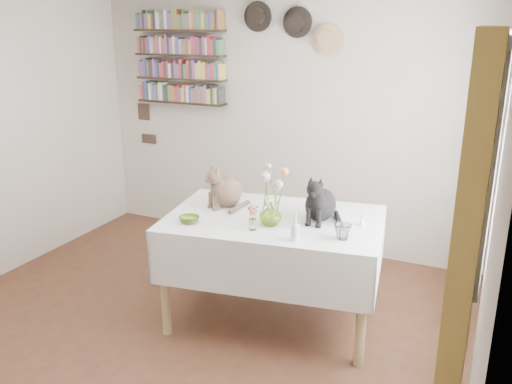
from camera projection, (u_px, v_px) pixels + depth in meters
The scene contains 16 objects.
room at pixel (147, 182), 3.40m from camera, with size 4.08×4.58×2.58m.
window at pixel (494, 164), 3.26m from camera, with size 0.12×1.52×1.32m.
curtain at pixel (465, 257), 2.57m from camera, with size 0.12×0.38×2.10m, color brown.
dining_table at pixel (274, 243), 4.04m from camera, with size 1.70×1.23×0.84m.
tabby_cat at pixel (228, 184), 4.18m from camera, with size 0.23×0.29×0.34m, color #7C6146, non-canonical shape.
black_cat at pixel (321, 196), 3.87m from camera, with size 0.24×0.30×0.36m, color black, non-canonical shape.
flower_vase at pixel (271, 214), 3.81m from camera, with size 0.16×0.16×0.17m, color #ADCF51.
green_bowl at pixel (189, 220), 3.87m from camera, with size 0.15×0.15×0.05m, color #ADCF51.
drinking_glass at pixel (343, 232), 3.57m from camera, with size 0.11×0.11×0.10m, color white.
candlestick at pixel (295, 231), 3.54m from camera, with size 0.06×0.06×0.20m.
berry_jar at pixel (252, 218), 3.72m from camera, with size 0.05×0.05×0.20m.
porcelain_figurine at pixel (362, 221), 3.80m from camera, with size 0.05×0.05×0.09m.
flower_bouquet at pixel (272, 178), 3.74m from camera, with size 0.17×0.12×0.39m.
bookshelf_unit at pixel (180, 59), 5.53m from camera, with size 1.00×0.16×0.91m.
wall_hats at pixel (293, 26), 4.97m from camera, with size 0.98×0.09×0.48m.
wall_art_plaques at pixel (146, 123), 6.02m from camera, with size 0.21×0.02×0.44m.
Camera 1 is at (1.99, -2.67, 2.23)m, focal length 38.00 mm.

